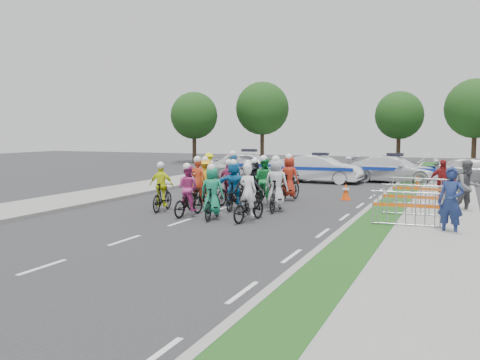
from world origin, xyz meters
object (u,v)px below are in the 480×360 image
at_px(rider_8, 264,187).
at_px(rider_9, 229,187).
at_px(police_car_1, 320,169).
at_px(spectator_1, 468,187).
at_px(rider_11, 254,184).
at_px(rider_1, 212,198).
at_px(rider_3, 162,192).
at_px(barrier_1, 412,202).
at_px(barrier_2, 418,193).
at_px(tree_1, 475,109).
at_px(cone_0, 346,192).
at_px(tree_0, 194,116).
at_px(rider_4, 249,193).
at_px(police_car_2, 395,169).
at_px(rider_0, 248,202).
at_px(barrier_0, 406,211).
at_px(tree_4, 399,115).
at_px(police_car_0, 249,165).
at_px(marshal_hiviz, 209,167).
at_px(cone_1, 418,182).
at_px(rider_12, 234,183).
at_px(spectator_0, 451,202).
at_px(rider_13, 289,182).
at_px(parked_bike, 197,176).
at_px(tree_3, 262,109).
at_px(rider_7, 276,190).
at_px(spectator_2, 442,181).
at_px(rider_5, 234,189).
at_px(rider_2, 188,196).

height_order(rider_8, rider_9, rider_8).
distance_m(police_car_1, spectator_1, 11.63).
bearing_deg(rider_11, rider_1, 101.91).
distance_m(rider_3, barrier_1, 8.62).
relative_size(barrier_2, tree_1, 0.29).
bearing_deg(cone_0, tree_0, 130.87).
bearing_deg(rider_4, police_car_2, -113.57).
distance_m(rider_11, police_car_1, 9.10).
relative_size(rider_0, rider_1, 1.05).
xyz_separation_m(barrier_0, tree_4, (-3.70, 32.54, 3.63)).
relative_size(police_car_0, marshal_hiviz, 2.95).
xyz_separation_m(rider_4, cone_1, (4.87, 10.42, -0.39)).
height_order(rider_8, rider_12, rider_12).
xyz_separation_m(spectator_0, barrier_2, (-1.22, 5.43, -0.40)).
height_order(police_car_2, cone_1, police_car_2).
height_order(rider_8, tree_4, tree_4).
relative_size(rider_3, rider_4, 0.93).
xyz_separation_m(rider_3, cone_1, (7.94, 11.12, -0.35)).
height_order(rider_13, parked_bike, rider_13).
bearing_deg(tree_0, marshal_hiviz, -59.89).
xyz_separation_m(rider_1, tree_3, (-9.69, 31.05, 4.17)).
height_order(rider_1, rider_7, rider_7).
bearing_deg(spectator_2, rider_5, -136.31).
relative_size(rider_9, rider_12, 0.87).
bearing_deg(barrier_2, rider_5, -152.12).
height_order(rider_7, tree_0, tree_0).
height_order(police_car_0, barrier_2, police_car_0).
height_order(rider_1, rider_5, rider_5).
bearing_deg(rider_1, police_car_0, -82.38).
bearing_deg(parked_bike, rider_5, -119.54).
bearing_deg(rider_12, rider_0, 116.58).
xyz_separation_m(police_car_0, tree_3, (-5.52, 17.23, 4.07)).
height_order(rider_12, cone_0, rider_12).
distance_m(police_car_0, spectator_0, 17.98).
distance_m(police_car_1, barrier_0, 14.08).
xyz_separation_m(rider_4, rider_11, (-0.81, 2.67, 0.02)).
bearing_deg(tree_3, tree_4, 9.46).
height_order(rider_4, police_car_2, rider_4).
bearing_deg(spectator_0, rider_3, -169.16).
bearing_deg(barrier_1, rider_0, -151.83).
bearing_deg(rider_9, police_car_1, -86.07).
bearing_deg(rider_2, tree_0, -59.36).
height_order(rider_12, parked_bike, rider_12).
bearing_deg(spectator_2, cone_0, -163.56).
bearing_deg(tree_1, spectator_0, -92.12).
distance_m(rider_11, barrier_2, 6.28).
height_order(rider_12, police_car_0, rider_12).
distance_m(police_car_2, spectator_0, 15.35).
bearing_deg(barrier_1, rider_7, -177.04).
xyz_separation_m(rider_5, tree_3, (-9.56, 28.94, 4.10)).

